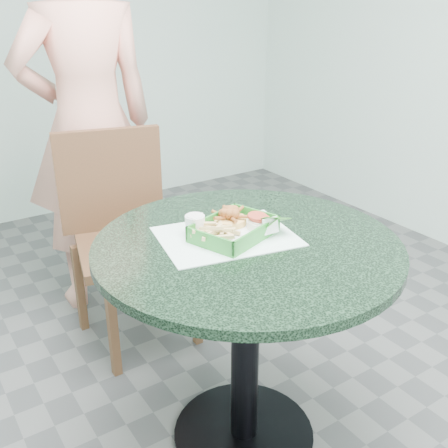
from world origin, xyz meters
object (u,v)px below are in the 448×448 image
dining_chair (123,223)px  food_basket (234,238)px  diner_person (85,86)px  crab_sandwich (237,220)px  sauce_ramekin (199,221)px  cafe_table (246,296)px

dining_chair → food_basket: 0.84m
diner_person → crab_sandwich: 1.14m
dining_chair → crab_sandwich: size_ratio=8.77×
diner_person → sauce_ramekin: bearing=90.4°
crab_sandwich → food_basket: bearing=-132.7°
diner_person → sauce_ramekin: 1.08m
cafe_table → sauce_ramekin: size_ratio=15.15×
diner_person → crab_sandwich: (0.07, -1.10, -0.28)m
diner_person → cafe_table: bearing=94.4°
dining_chair → sauce_ramekin: bearing=-78.3°
dining_chair → sauce_ramekin: dining_chair is taller
cafe_table → sauce_ramekin: bearing=117.0°
food_basket → diner_person: bearing=91.2°
sauce_ramekin → diner_person: bearing=88.0°
crab_sandwich → sauce_ramekin: 0.12m
food_basket → crab_sandwich: crab_sandwich is taller
food_basket → sauce_ramekin: (-0.06, 0.10, 0.03)m
cafe_table → dining_chair: size_ratio=1.00×
cafe_table → food_basket: (-0.02, 0.05, 0.19)m
cafe_table → diner_person: 1.30m
dining_chair → diner_person: bearing=102.4°
dining_chair → sauce_ramekin: (-0.03, -0.70, 0.27)m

